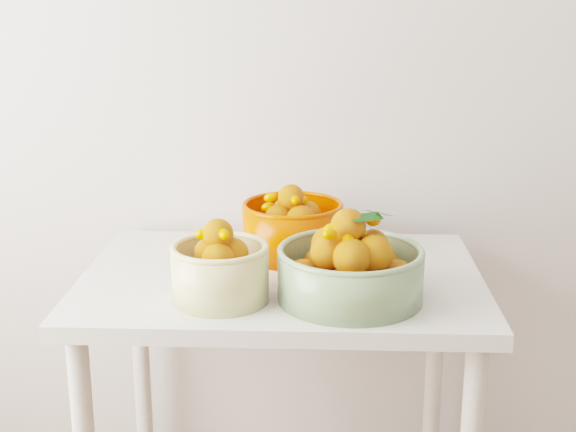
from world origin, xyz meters
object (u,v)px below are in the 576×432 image
(table, at_px, (282,309))
(bowl_green, at_px, (351,268))
(bowl_orange, at_px, (293,227))
(bowl_cream, at_px, (220,270))

(table, relative_size, bowl_green, 2.62)
(table, distance_m, bowl_green, 0.29)
(bowl_orange, bearing_deg, bowl_cream, -115.11)
(bowl_cream, distance_m, bowl_orange, 0.36)
(bowl_cream, xyz_separation_m, bowl_orange, (0.15, 0.33, 0.00))
(table, height_order, bowl_green, bowl_green)
(bowl_green, relative_size, bowl_orange, 1.15)
(bowl_green, xyz_separation_m, bowl_orange, (-0.14, 0.31, 0.00))
(bowl_orange, bearing_deg, table, -98.46)
(bowl_cream, distance_m, bowl_green, 0.30)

